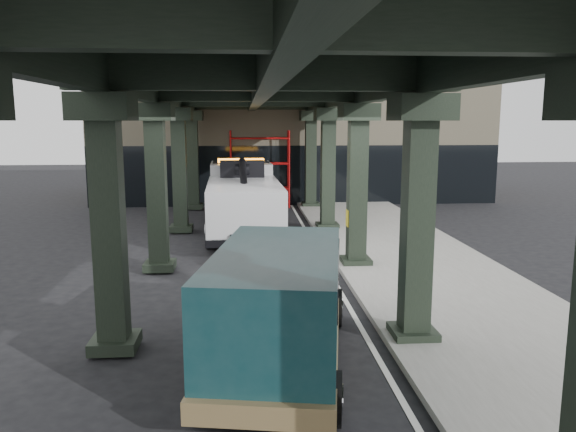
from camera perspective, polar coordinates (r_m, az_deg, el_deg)
name	(u,v)px	position (r m, az deg, el deg)	size (l,w,h in m)	color
ground	(276,288)	(15.41, -1.25, -7.31)	(90.00, 90.00, 0.00)	black
sidewalk	(415,264)	(18.09, 12.80, -4.74)	(5.00, 40.00, 0.15)	gray
lane_stripe	(327,268)	(17.49, 3.96, -5.25)	(0.12, 38.00, 0.01)	silver
viaduct	(257,87)	(16.75, -3.12, 12.94)	(7.40, 32.00, 6.40)	black
building	(290,129)	(34.84, 0.17, 8.84)	(22.00, 10.00, 8.00)	#C6B793
scaffolding	(260,167)	(29.47, -2.88, 5.00)	(3.08, 0.88, 4.00)	red
tow_truck	(243,197)	(22.49, -4.62, 1.93)	(3.02, 9.38, 3.05)	black
towed_van	(280,305)	(10.20, -0.87, -8.98)	(3.10, 5.96, 2.30)	#10353A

